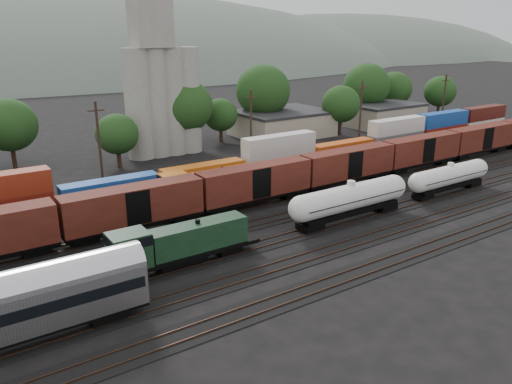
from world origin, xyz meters
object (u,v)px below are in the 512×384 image
green_locomotive (171,245)px  orange_locomotive (204,184)px  tank_car_a (350,199)px  grain_silo (162,89)px

green_locomotive → orange_locomotive: size_ratio=0.98×
tank_car_a → grain_silo: 42.13m
tank_car_a → orange_locomotive: size_ratio=1.05×
tank_car_a → orange_locomotive: tank_car_a is taller
green_locomotive → grain_silo: 45.45m
green_locomotive → orange_locomotive: 18.77m
orange_locomotive → green_locomotive: bearing=-127.0°
orange_locomotive → grain_silo: 28.19m
orange_locomotive → grain_silo: grain_silo is taller
orange_locomotive → grain_silo: (6.21, 26.00, 8.94)m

